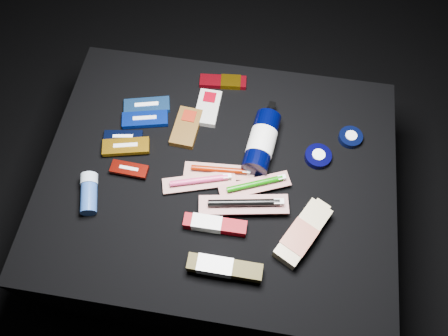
# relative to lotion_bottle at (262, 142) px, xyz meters

# --- Properties ---
(ground) EXTENTS (3.00, 3.00, 0.00)m
(ground) POSITION_rel_lotion_bottle_xyz_m (-0.11, -0.10, -0.44)
(ground) COLOR black
(ground) RESTS_ON ground
(cloth_table) EXTENTS (0.98, 0.78, 0.40)m
(cloth_table) POSITION_rel_lotion_bottle_xyz_m (-0.11, -0.10, -0.24)
(cloth_table) COLOR black
(cloth_table) RESTS_ON ground
(luna_bar_0) EXTENTS (0.14, 0.08, 0.02)m
(luna_bar_0) POSITION_rel_lotion_bottle_xyz_m (-0.36, 0.09, -0.03)
(luna_bar_0) COLOR #1F4F92
(luna_bar_0) RESTS_ON cloth_table
(luna_bar_1) EXTENTS (0.14, 0.08, 0.02)m
(luna_bar_1) POSITION_rel_lotion_bottle_xyz_m (-0.35, 0.04, -0.03)
(luna_bar_1) COLOR #0A2DBE
(luna_bar_1) RESTS_ON cloth_table
(luna_bar_2) EXTENTS (0.12, 0.06, 0.01)m
(luna_bar_2) POSITION_rel_lotion_bottle_xyz_m (-0.40, -0.03, -0.03)
(luna_bar_2) COLOR black
(luna_bar_2) RESTS_ON cloth_table
(luna_bar_3) EXTENTS (0.14, 0.08, 0.02)m
(luna_bar_3) POSITION_rel_lotion_bottle_xyz_m (-0.38, -0.06, -0.02)
(luna_bar_3) COLOR #B67B10
(luna_bar_3) RESTS_ON cloth_table
(luna_bar_4) EXTENTS (0.10, 0.04, 0.01)m
(luna_bar_4) POSITION_rel_lotion_bottle_xyz_m (-0.35, -0.13, -0.02)
(luna_bar_4) COLOR maroon
(luna_bar_4) RESTS_ON cloth_table
(clif_bar_0) EXTENTS (0.08, 0.13, 0.02)m
(clif_bar_0) POSITION_rel_lotion_bottle_xyz_m (-0.22, 0.03, -0.03)
(clif_bar_0) COLOR #4E3210
(clif_bar_0) RESTS_ON cloth_table
(clif_bar_1) EXTENTS (0.07, 0.12, 0.02)m
(clif_bar_1) POSITION_rel_lotion_bottle_xyz_m (-0.17, 0.11, -0.03)
(clif_bar_1) COLOR #ACABA5
(clif_bar_1) RESTS_ON cloth_table
(power_bar) EXTENTS (0.15, 0.06, 0.02)m
(power_bar) POSITION_rel_lotion_bottle_xyz_m (-0.14, 0.21, -0.03)
(power_bar) COLOR maroon
(power_bar) RESTS_ON cloth_table
(lotion_bottle) EXTENTS (0.09, 0.24, 0.08)m
(lotion_bottle) POSITION_rel_lotion_bottle_xyz_m (0.00, 0.00, 0.00)
(lotion_bottle) COLOR black
(lotion_bottle) RESTS_ON cloth_table
(cream_tin_upper) EXTENTS (0.07, 0.07, 0.02)m
(cream_tin_upper) POSITION_rel_lotion_bottle_xyz_m (0.25, 0.07, -0.03)
(cream_tin_upper) COLOR black
(cream_tin_upper) RESTS_ON cloth_table
(cream_tin_lower) EXTENTS (0.07, 0.07, 0.02)m
(cream_tin_lower) POSITION_rel_lotion_bottle_xyz_m (0.16, -0.01, -0.03)
(cream_tin_lower) COLOR black
(cream_tin_lower) RESTS_ON cloth_table
(bodywash_bottle) EXTENTS (0.14, 0.19, 0.04)m
(bodywash_bottle) POSITION_rel_lotion_bottle_xyz_m (0.13, -0.25, -0.02)
(bodywash_bottle) COLOR tan
(bodywash_bottle) RESTS_ON cloth_table
(deodorant_stick) EXTENTS (0.07, 0.12, 0.05)m
(deodorant_stick) POSITION_rel_lotion_bottle_xyz_m (-0.44, -0.22, -0.01)
(deodorant_stick) COLOR navy
(deodorant_stick) RESTS_ON cloth_table
(toothbrush_pack_0) EXTENTS (0.20, 0.06, 0.02)m
(toothbrush_pack_0) POSITION_rel_lotion_bottle_xyz_m (-0.10, -0.09, -0.03)
(toothbrush_pack_0) COLOR #B9B0AD
(toothbrush_pack_0) RESTS_ON cloth_table
(toothbrush_pack_1) EXTENTS (0.20, 0.10, 0.02)m
(toothbrush_pack_1) POSITION_rel_lotion_bottle_xyz_m (-0.15, -0.14, -0.02)
(toothbrush_pack_1) COLOR beige
(toothbrush_pack_1) RESTS_ON cloth_table
(toothbrush_pack_2) EXTENTS (0.20, 0.12, 0.02)m
(toothbrush_pack_2) POSITION_rel_lotion_bottle_xyz_m (-0.00, -0.13, -0.01)
(toothbrush_pack_2) COLOR #B9B2AD
(toothbrush_pack_2) RESTS_ON cloth_table
(toothbrush_pack_3) EXTENTS (0.24, 0.09, 0.03)m
(toothbrush_pack_3) POSITION_rel_lotion_bottle_xyz_m (-0.02, -0.19, -0.01)
(toothbrush_pack_3) COLOR #BBB4AE
(toothbrush_pack_3) RESTS_ON cloth_table
(toothpaste_carton_red) EXTENTS (0.16, 0.04, 0.03)m
(toothpaste_carton_red) POSITION_rel_lotion_bottle_xyz_m (-0.10, -0.25, -0.02)
(toothpaste_carton_red) COLOR #6E0006
(toothpaste_carton_red) RESTS_ON cloth_table
(toothpaste_carton_green) EXTENTS (0.19, 0.04, 0.04)m
(toothpaste_carton_green) POSITION_rel_lotion_bottle_xyz_m (-0.06, -0.36, -0.01)
(toothpaste_carton_green) COLOR #362E0D
(toothpaste_carton_green) RESTS_ON cloth_table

